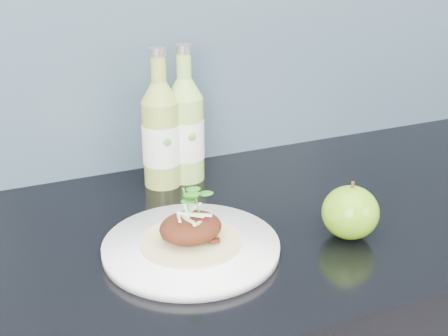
# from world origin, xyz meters

# --- Properties ---
(dinner_plate) EXTENTS (0.31, 0.31, 0.02)m
(dinner_plate) POSITION_xyz_m (-0.09, 1.63, 0.91)
(dinner_plate) COLOR white
(dinner_plate) RESTS_ON kitchen_counter
(pork_taco) EXTENTS (0.15, 0.15, 0.10)m
(pork_taco) POSITION_xyz_m (-0.09, 1.63, 0.94)
(pork_taco) COLOR tan
(pork_taco) RESTS_ON dinner_plate
(green_apple) EXTENTS (0.11, 0.11, 0.09)m
(green_apple) POSITION_xyz_m (0.15, 1.58, 0.94)
(green_apple) COLOR #5E8E0F
(green_apple) RESTS_ON kitchen_counter
(cider_bottle_left) EXTENTS (0.08, 0.08, 0.26)m
(cider_bottle_left) POSITION_xyz_m (-0.05, 1.89, 1.00)
(cider_bottle_left) COLOR #94A645
(cider_bottle_left) RESTS_ON kitchen_counter
(cider_bottle_right) EXTENTS (0.09, 0.09, 0.26)m
(cider_bottle_right) POSITION_xyz_m (-0.00, 1.90, 1.00)
(cider_bottle_right) COLOR #92C853
(cider_bottle_right) RESTS_ON kitchen_counter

